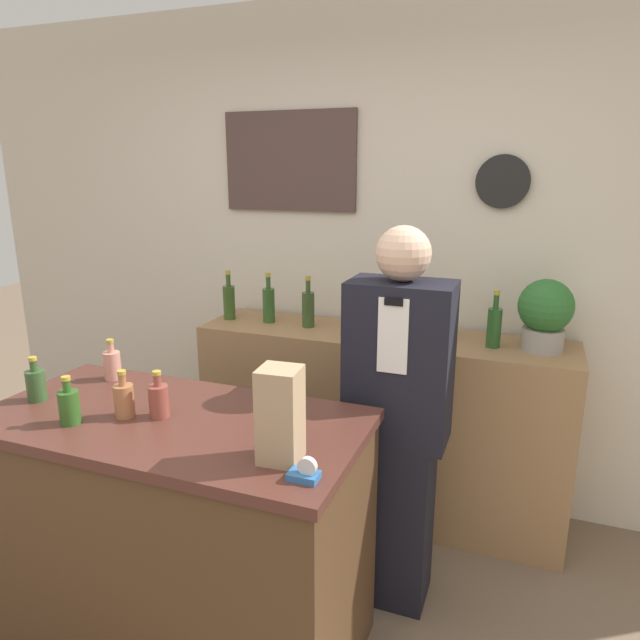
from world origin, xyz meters
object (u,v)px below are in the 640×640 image
shopkeeper (397,425)px  paper_bag (280,415)px  tape_dispenser (305,473)px  potted_plant (545,313)px

shopkeeper → paper_bag: 0.78m
tape_dispenser → paper_bag: bearing=144.4°
tape_dispenser → potted_plant: bearing=65.8°
paper_bag → shopkeeper: bearing=73.2°
paper_bag → tape_dispenser: 0.19m
potted_plant → tape_dispenser: 1.56m
potted_plant → paper_bag: size_ratio=1.13×
shopkeeper → potted_plant: (0.54, 0.64, 0.38)m
shopkeeper → potted_plant: 0.92m
paper_bag → tape_dispenser: size_ratio=3.33×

